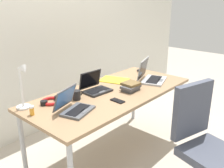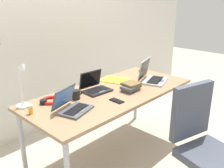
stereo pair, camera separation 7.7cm
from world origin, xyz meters
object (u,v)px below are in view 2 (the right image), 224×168
object	(u,v)px
paper_folder_front_right	(115,80)
coffee_mug	(76,95)
desk_lamp	(23,86)
pill_bottle	(30,109)
computer_mouse	(142,71)
laptop_near_mouse	(72,106)
cell_phone	(117,101)
office_chair	(203,154)
book_stack	(131,87)
laptop_by_keyboard	(95,87)
laptop_near_lamp	(152,77)
headphones	(51,100)

from	to	relation	value
paper_folder_front_right	coffee_mug	xyz separation A→B (m)	(-0.66, -0.11, 0.04)
desk_lamp	pill_bottle	size ratio (longest dim) A/B	5.07
computer_mouse	coffee_mug	size ratio (longest dim) A/B	0.85
laptop_near_mouse	paper_folder_front_right	xyz separation A→B (m)	(0.84, 0.29, -0.04)
pill_bottle	cell_phone	bearing A→B (deg)	-26.64
coffee_mug	office_chair	world-z (taller)	office_chair
computer_mouse	office_chair	xyz separation A→B (m)	(-0.65, -1.14, -0.36)
book_stack	laptop_by_keyboard	bearing A→B (deg)	135.60
laptop_by_keyboard	coffee_mug	distance (m)	0.27
desk_lamp	laptop_near_lamp	world-z (taller)	desk_lamp
headphones	coffee_mug	world-z (taller)	coffee_mug
laptop_by_keyboard	headphones	distance (m)	0.48
laptop_near_lamp	laptop_near_mouse	bearing A→B (deg)	178.17
desk_lamp	laptop_near_lamp	distance (m)	1.41
pill_bottle	book_stack	distance (m)	1.01
computer_mouse	headphones	distance (m)	1.34
laptop_near_lamp	coffee_mug	bearing A→B (deg)	166.99
desk_lamp	book_stack	bearing A→B (deg)	-22.72
laptop_by_keyboard	headphones	size ratio (longest dim) A/B	1.30
computer_mouse	laptop_by_keyboard	bearing A→B (deg)	168.10
cell_phone	book_stack	size ratio (longest dim) A/B	0.67
laptop_near_mouse	book_stack	size ratio (longest dim) A/B	1.65
pill_bottle	book_stack	world-z (taller)	book_stack
desk_lamp	paper_folder_front_right	bearing A→B (deg)	-3.02
laptop_near_lamp	computer_mouse	distance (m)	0.36
computer_mouse	book_stack	distance (m)	0.69
laptop_near_mouse	office_chair	xyz separation A→B (m)	(0.66, -0.88, -0.38)
desk_lamp	laptop_near_lamp	bearing A→B (deg)	-15.70
laptop_near_mouse	headphones	xyz separation A→B (m)	(-0.02, 0.30, -0.03)
laptop_by_keyboard	office_chair	bearing A→B (deg)	-78.81
desk_lamp	coffee_mug	distance (m)	0.48
laptop_by_keyboard	office_chair	world-z (taller)	office_chair
computer_mouse	office_chair	world-z (taller)	office_chair
desk_lamp	office_chair	distance (m)	1.62
pill_bottle	office_chair	world-z (taller)	office_chair
laptop_by_keyboard	book_stack	bearing A→B (deg)	-44.40
laptop_by_keyboard	paper_folder_front_right	bearing A→B (deg)	12.78
cell_phone	paper_folder_front_right	world-z (taller)	cell_phone
pill_bottle	paper_folder_front_right	xyz separation A→B (m)	(1.11, 0.09, -0.04)
computer_mouse	paper_folder_front_right	size ratio (longest dim) A/B	0.31
laptop_near_mouse	computer_mouse	distance (m)	1.34
cell_phone	headphones	size ratio (longest dim) A/B	0.64
paper_folder_front_right	coffee_mug	distance (m)	0.67
laptop_by_keyboard	book_stack	world-z (taller)	laptop_by_keyboard
laptop_by_keyboard	office_chair	distance (m)	1.17
computer_mouse	headphones	bearing A→B (deg)	162.42
desk_lamp	office_chair	bearing A→B (deg)	-53.52
desk_lamp	laptop_near_mouse	xyz separation A→B (m)	(0.24, -0.34, -0.16)
cell_phone	paper_folder_front_right	distance (m)	0.61
cell_phone	headphones	bearing A→B (deg)	136.20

